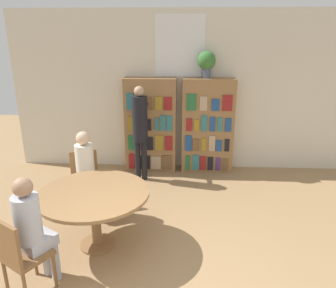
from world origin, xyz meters
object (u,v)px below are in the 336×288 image
Objects in this scene: reading_table at (94,200)px; chair_left_side at (86,178)px; bookshelf_right at (208,126)px; chair_near_camera at (19,253)px; bookshelf_left at (151,125)px; seated_reader_left at (86,169)px; librarian_standing at (140,125)px; seated_reader_right at (33,226)px; flower_vase at (207,62)px.

chair_left_side is (-0.39, 0.93, -0.14)m from reading_table.
bookshelf_right is 1.33× the size of reading_table.
bookshelf_left is at bearing 105.45° from chair_near_camera.
seated_reader_left reaches higher than chair_near_camera.
chair_left_side is 1.41m from librarian_standing.
seated_reader_right is (-0.87, -3.25, -0.17)m from bookshelf_left.
bookshelf_left is 2.58m from reading_table.
chair_near_camera is 3.06m from librarian_standing.
chair_left_side is at bearing -139.03° from flower_vase.
seated_reader_right is 2.86m from librarian_standing.
bookshelf_right reaches higher than seated_reader_right.
bookshelf_right is 3.75× the size of flower_vase.
seated_reader_left is (-1.85, -1.77, -0.17)m from bookshelf_right.
reading_table is at bearing 90.00° from chair_left_side.
chair_left_side is 0.71× the size of seated_reader_right.
bookshelf_left is at bearing -179.97° from bookshelf_right.
chair_left_side is (-1.85, -1.61, -1.58)m from flower_vase.
librarian_standing is at bearing -144.99° from chair_left_side.
reading_table is 1.07× the size of seated_reader_right.
seated_reader_right is (-0.43, -0.71, 0.08)m from reading_table.
seated_reader_left is (0.07, -0.17, 0.22)m from chair_left_side.
seated_reader_right is (-1.96, -3.25, -0.17)m from bookshelf_right.
flower_vase reaches higher than seated_reader_left.
flower_vase is 0.38× the size of seated_reader_left.
bookshelf_right reaches higher than seated_reader_left.
reading_table is 1.02m from chair_left_side.
seated_reader_left is at bearing 112.79° from reading_table.
bookshelf_right is 3.99m from chair_near_camera.
seated_reader_left is 1.48m from seated_reader_right.
seated_reader_left reaches higher than chair_left_side.
flower_vase is at bearing -161.81° from chair_left_side.
seated_reader_right reaches higher than chair_left_side.
flower_vase reaches higher than chair_near_camera.
flower_vase is 0.35× the size of reading_table.
flower_vase is 0.53× the size of chair_near_camera.
librarian_standing is (-1.16, -0.51, -1.05)m from flower_vase.
flower_vase is 2.86m from seated_reader_left.
chair_near_camera is (-0.52, -0.87, -0.14)m from reading_table.
librarian_standing is (0.62, 1.27, 0.31)m from seated_reader_left.
flower_vase is 4.25m from chair_near_camera.
bookshelf_right is 2.56m from seated_reader_left.
chair_near_camera is 0.71× the size of seated_reader_right.
bookshelf_left is at bearing 106.27° from seated_reader_right.
seated_reader_right reaches higher than chair_near_camera.
flower_vase is 1.64m from librarian_standing.
reading_table is at bearing -119.87° from flower_vase.
seated_reader_left is at bearing -136.23° from bookshelf_right.
bookshelf_left is at bearing -140.09° from chair_left_side.
bookshelf_right is at bearing -159.02° from seated_reader_left.
reading_table is at bearing 90.00° from chair_near_camera.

